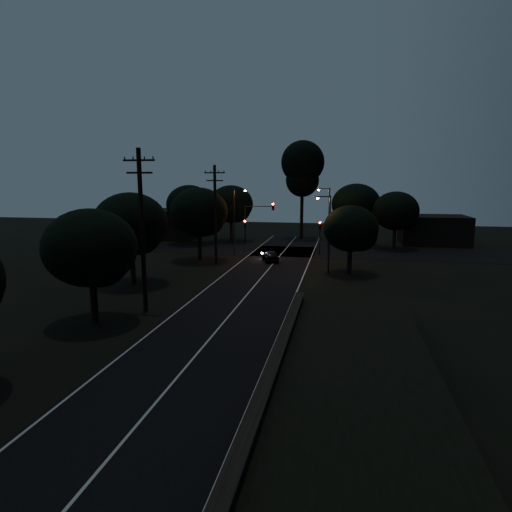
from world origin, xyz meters
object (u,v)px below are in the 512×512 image
at_px(streetlight_b, 327,214).
at_px(utility_pole_far, 215,213).
at_px(signal_mast, 258,218).
at_px(streetlight_a, 236,217).
at_px(tall_pine, 303,168).
at_px(signal_left, 245,230).
at_px(signal_right, 320,232).
at_px(utility_pole_mid, 142,228).
at_px(streetlight_c, 328,229).
at_px(car, 270,256).

bearing_deg(streetlight_b, utility_pole_far, -133.30).
relative_size(signal_mast, streetlight_a, 0.78).
height_order(signal_mast, streetlight_a, streetlight_a).
xyz_separation_m(tall_pine, streetlight_b, (4.31, -11.00, -6.13)).
height_order(signal_left, signal_right, same).
xyz_separation_m(utility_pole_mid, signal_mast, (3.09, 24.99, -1.40)).
distance_m(utility_pole_far, streetlight_b, 16.51).
bearing_deg(utility_pole_mid, signal_left, 86.79).
bearing_deg(signal_right, streetlight_b, 80.00).
xyz_separation_m(tall_pine, signal_left, (-5.60, -15.01, -7.93)).
height_order(utility_pole_mid, signal_mast, utility_pole_mid).
height_order(utility_pole_mid, tall_pine, tall_pine).
relative_size(signal_left, signal_right, 1.00).
height_order(signal_mast, streetlight_c, streetlight_c).
bearing_deg(car, streetlight_b, -144.41).
bearing_deg(streetlight_a, signal_left, 70.41).
distance_m(utility_pole_mid, signal_right, 27.30).
distance_m(signal_mast, streetlight_c, 13.28).
height_order(signal_left, car, signal_left).
xyz_separation_m(utility_pole_mid, signal_right, (10.60, 24.99, -2.90)).
xyz_separation_m(utility_pole_mid, signal_left, (1.40, 24.99, -2.90)).
bearing_deg(car, tall_pine, -115.88).
bearing_deg(streetlight_a, utility_pole_mid, -91.73).
height_order(streetlight_a, streetlight_b, same).
bearing_deg(signal_left, streetlight_a, -109.59).
bearing_deg(signal_right, tall_pine, 103.49).
height_order(utility_pole_far, car, utility_pole_far).
height_order(signal_right, streetlight_b, streetlight_b).
bearing_deg(utility_pole_mid, utility_pole_far, 90.00).
distance_m(tall_pine, streetlight_a, 19.14).
xyz_separation_m(signal_right, streetlight_c, (1.23, -9.99, 1.51)).
bearing_deg(utility_pole_mid, streetlight_c, 51.74).
distance_m(utility_pole_mid, streetlight_a, 23.04).
height_order(utility_pole_far, signal_right, utility_pole_far).
bearing_deg(utility_pole_mid, car, 74.79).
xyz_separation_m(utility_pole_far, signal_right, (10.60, 7.99, -2.65)).
bearing_deg(car, signal_right, -157.16).
xyz_separation_m(signal_left, signal_mast, (1.69, 0.00, 1.50)).
bearing_deg(signal_left, car, -51.40).
height_order(streetlight_a, streetlight_c, streetlight_a).
bearing_deg(signal_right, signal_mast, 179.97).
bearing_deg(streetlight_c, car, 142.31).
bearing_deg(car, signal_mast, -86.51).
relative_size(utility_pole_far, signal_right, 2.56).
height_order(utility_pole_mid, car, utility_pole_mid).
height_order(signal_left, streetlight_a, streetlight_a).
distance_m(utility_pole_mid, utility_pole_far, 17.00).
bearing_deg(signal_left, signal_mast, 0.13).
bearing_deg(tall_pine, signal_mast, -104.62).
distance_m(utility_pole_mid, streetlight_c, 19.15).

